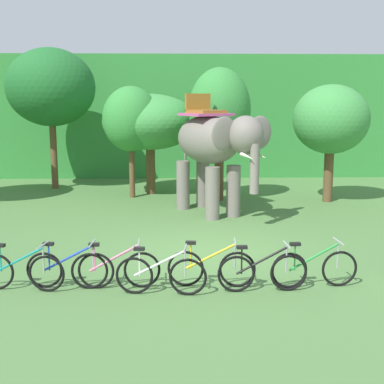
% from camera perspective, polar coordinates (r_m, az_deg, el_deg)
% --- Properties ---
extents(ground_plane, '(80.00, 80.00, 0.00)m').
position_cam_1_polar(ground_plane, '(12.30, 1.57, -6.79)').
color(ground_plane, '#4C753D').
extents(foliage_hedge, '(36.00, 6.00, 5.62)m').
position_cam_1_polar(foliage_hedge, '(26.75, -0.28, 8.47)').
color(foliage_hedge, '#338438').
rests_on(foliage_hedge, ground).
extents(tree_right, '(3.51, 3.51, 5.62)m').
position_cam_1_polar(tree_right, '(21.69, -15.32, 11.06)').
color(tree_right, brown).
rests_on(tree_right, ground).
extents(tree_center, '(2.07, 2.07, 4.08)m').
position_cam_1_polar(tree_center, '(19.09, -6.75, 7.97)').
color(tree_center, brown).
rests_on(tree_center, ground).
extents(tree_far_right, '(3.60, 3.60, 3.81)m').
position_cam_1_polar(tree_far_right, '(19.79, -4.65, 7.68)').
color(tree_far_right, brown).
rests_on(tree_far_right, ground).
extents(tree_center_right, '(2.19, 2.19, 4.71)m').
position_cam_1_polar(tree_center_right, '(18.41, 3.06, 8.91)').
color(tree_center_right, brown).
rests_on(tree_center_right, ground).
extents(tree_center_left, '(2.64, 2.64, 4.12)m').
position_cam_1_polar(tree_center_left, '(18.78, 15.08, 7.68)').
color(tree_center_left, brown).
rests_on(tree_center_left, ground).
extents(elephant, '(3.15, 4.09, 3.78)m').
position_cam_1_polar(elephant, '(16.08, 2.37, 5.21)').
color(elephant, slate).
rests_on(elephant, ground).
extents(bike_teal, '(1.70, 0.52, 0.92)m').
position_cam_1_polar(bike_teal, '(10.40, -18.35, -8.27)').
color(bike_teal, black).
rests_on(bike_teal, ground).
extents(bike_blue, '(1.71, 0.52, 0.92)m').
position_cam_1_polar(bike_blue, '(10.28, -13.32, -8.25)').
color(bike_blue, black).
rests_on(bike_blue, ground).
extents(bike_pink, '(1.71, 0.52, 0.92)m').
position_cam_1_polar(bike_pink, '(10.11, -8.42, -8.39)').
color(bike_pink, black).
rests_on(bike_pink, ground).
extents(bike_white, '(1.71, 0.52, 0.92)m').
position_cam_1_polar(bike_white, '(9.70, -3.47, -9.09)').
color(bike_white, black).
rests_on(bike_white, ground).
extents(bike_yellow, '(1.71, 0.52, 0.92)m').
position_cam_1_polar(bike_yellow, '(10.09, 2.13, -8.32)').
color(bike_yellow, black).
rests_on(bike_yellow, ground).
extents(bike_black, '(1.71, 0.52, 0.92)m').
position_cam_1_polar(bike_black, '(9.93, 7.76, -8.72)').
color(bike_black, black).
rests_on(bike_black, ground).
extents(bike_green, '(1.71, 0.52, 0.92)m').
position_cam_1_polar(bike_green, '(10.33, 13.35, -8.16)').
color(bike_green, black).
rests_on(bike_green, ground).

